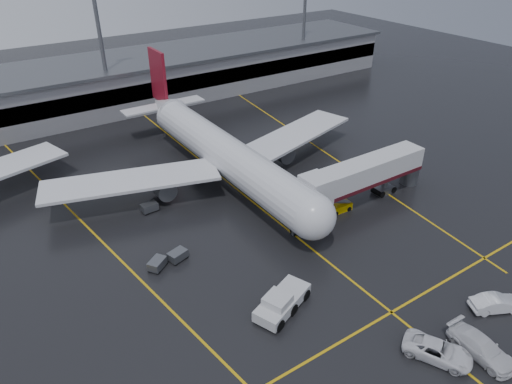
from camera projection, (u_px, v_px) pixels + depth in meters
ground at (260, 208)px, 59.44m from camera, size 220.00×220.00×0.00m
apron_line_centre at (260, 208)px, 59.44m from camera, size 0.25×90.00×0.02m
apron_line_stop at (391, 312)px, 43.64m from camera, size 60.00×0.25×0.02m
apron_line_left at (80, 220)px, 57.07m from camera, size 9.99×69.35×0.02m
apron_line_right at (318, 147)px, 75.21m from camera, size 7.57×69.64×0.02m
terminal at (125, 81)px, 91.67m from camera, size 122.00×19.00×8.60m
light_mast_mid at (100, 37)px, 79.88m from camera, size 3.00×1.20×25.45m
light_mast_right at (305, 12)px, 101.36m from camera, size 3.00×1.20×25.45m
main_airliner at (221, 151)px, 64.27m from camera, size 48.80×45.60×14.10m
jet_bridge at (365, 175)px, 58.81m from camera, size 19.90×3.40×6.05m
pushback_tractor at (281, 303)px, 43.48m from camera, size 6.90×4.75×2.29m
belt_loader at (339, 207)px, 58.61m from camera, size 3.26×1.64×2.03m
service_van_a at (438, 351)px, 38.80m from camera, size 4.89×6.22×1.57m
service_van_b at (481, 347)px, 39.01m from camera, size 2.59×5.95×1.70m
service_van_c at (496, 303)px, 43.57m from camera, size 5.10×3.66×1.60m
baggage_cart_a at (178, 255)px, 50.09m from camera, size 2.29×1.81×1.12m
baggage_cart_b at (157, 264)px, 48.85m from camera, size 2.38×2.22×1.12m
baggage_cart_c at (149, 207)px, 58.45m from camera, size 2.07×1.42×1.12m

